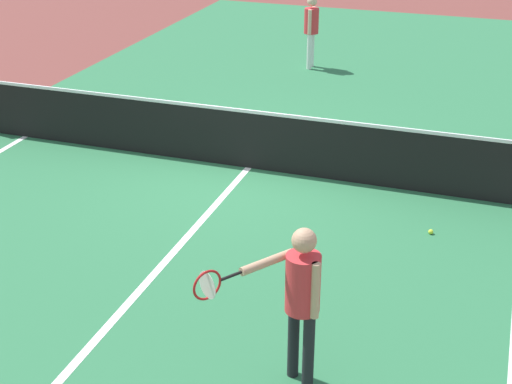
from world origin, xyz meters
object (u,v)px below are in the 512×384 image
at_px(player_far, 311,25).
at_px(tennis_ball_near_net, 431,232).
at_px(player_near, 300,291).
at_px(net, 248,139).

relative_size(player_far, tennis_ball_near_net, 23.96).
height_order(player_near, tennis_ball_near_net, player_near).
bearing_deg(net, player_near, -65.15).
height_order(net, tennis_ball_near_net, net).
relative_size(net, tennis_ball_near_net, 151.03).
distance_m(player_far, tennis_ball_near_net, 7.91).
relative_size(player_near, tennis_ball_near_net, 24.99).
height_order(net, player_far, player_far).
relative_size(net, player_far, 6.30).
distance_m(net, player_far, 5.79).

